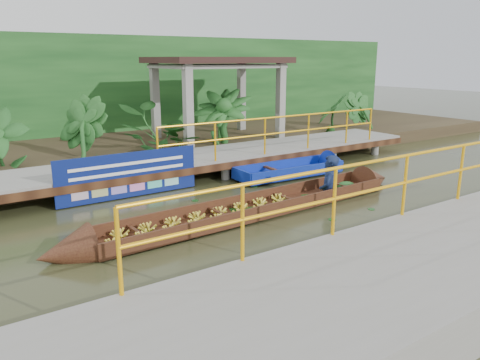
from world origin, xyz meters
TOP-DOWN VIEW (x-y plane):
  - ground at (0.00, 0.00)m, footprint 80.00×80.00m
  - land_strip at (0.00, 7.50)m, footprint 30.00×8.00m
  - far_dock at (0.02, 3.43)m, footprint 16.00×2.06m
  - near_dock at (1.00, -4.20)m, footprint 18.00×2.40m
  - pavilion at (3.00, 6.30)m, footprint 4.40×3.00m
  - foliage_backdrop at (0.00, 10.00)m, footprint 30.00×0.80m
  - vendor_boat at (0.38, -0.08)m, footprint 8.73×1.22m
  - moored_blue_boat at (3.44, 1.90)m, footprint 3.64×1.12m
  - blue_banner at (-1.76, 2.48)m, footprint 3.37×0.04m
  - tropical_plants at (2.25, 5.30)m, footprint 14.18×1.18m

SIDE VIEW (x-z plane):
  - ground at x=0.00m, z-range 0.00..0.00m
  - moored_blue_boat at x=3.44m, z-range -0.28..0.58m
  - land_strip at x=0.00m, z-range 0.00..0.45m
  - vendor_boat at x=0.38m, z-range -0.80..1.38m
  - near_dock at x=1.00m, z-range -0.56..1.16m
  - far_dock at x=0.02m, z-range -0.35..1.30m
  - blue_banner at x=-1.76m, z-range 0.03..1.08m
  - tropical_plants at x=2.25m, z-range 0.45..1.92m
  - foliage_backdrop at x=0.00m, z-range 0.00..4.00m
  - pavilion at x=3.00m, z-range 1.32..4.32m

